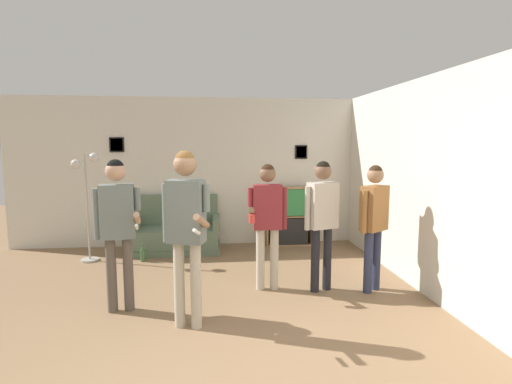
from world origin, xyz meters
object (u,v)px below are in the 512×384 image
floor_lamp (86,191)px  person_spectator_far_right (374,215)px  person_player_foreground_left (118,219)px  person_spectator_near_bookshelf (322,212)px  person_watcher_holding_cup (267,214)px  bookshelf (289,216)px  couch (176,233)px  person_player_foreground_center (186,219)px  bottle_on_floor (143,255)px

floor_lamp → person_spectator_far_right: floor_lamp is taller
floor_lamp → person_spectator_far_right: bearing=-23.7°
person_player_foreground_left → person_spectator_near_bookshelf: person_player_foreground_left is taller
person_watcher_holding_cup → bookshelf: bearing=72.5°
bookshelf → couch: bearing=-174.7°
person_spectator_near_bookshelf → person_player_foreground_center: bearing=-152.2°
person_spectator_near_bookshelf → bottle_on_floor: (-2.49, 1.53, -0.91)m
bottle_on_floor → couch: bearing=52.0°
couch → person_player_foreground_left: bearing=-98.9°
person_player_foreground_center → floor_lamp: bearing=124.2°
couch → floor_lamp: size_ratio=0.88×
person_player_foreground_left → person_watcher_holding_cup: bearing=15.8°
couch → person_player_foreground_left: size_ratio=0.89×
person_player_foreground_center → person_spectator_far_right: bearing=18.7°
person_spectator_far_right → bottle_on_floor: bearing=152.7°
couch → person_player_foreground_left: person_player_foreground_left is taller
person_player_foreground_left → person_player_foreground_center: size_ratio=0.94×
person_player_foreground_center → person_spectator_near_bookshelf: size_ratio=1.09×
couch → bookshelf: (2.04, 0.19, 0.23)m
person_player_foreground_center → person_spectator_far_right: person_player_foreground_center is taller
person_watcher_holding_cup → bottle_on_floor: bearing=142.0°
couch → bottle_on_floor: (-0.48, -0.61, -0.20)m
bottle_on_floor → person_player_foreground_left: bearing=-87.5°
floor_lamp → person_watcher_holding_cup: bearing=-30.1°
floor_lamp → bottle_on_floor: floor_lamp is taller
person_player_foreground_left → person_spectator_far_right: bearing=5.4°
bookshelf → bottle_on_floor: bearing=-162.3°
bookshelf → person_spectator_near_bookshelf: (-0.02, -2.34, 0.48)m
person_player_foreground_left → bottle_on_floor: bearing=92.5°
floor_lamp → person_player_foreground_left: bearing=-65.3°
person_player_foreground_center → person_spectator_far_right: (2.27, 0.77, -0.15)m
couch → person_player_foreground_left: (-0.39, -2.52, 0.75)m
person_watcher_holding_cup → person_spectator_near_bookshelf: (0.68, -0.11, 0.03)m
person_player_foreground_center → bottle_on_floor: (-0.86, 2.39, -1.02)m
person_player_foreground_center → bookshelf: bearing=62.7°
person_player_foreground_left → bottle_on_floor: size_ratio=5.97×
person_watcher_holding_cup → person_spectator_near_bookshelf: person_spectator_near_bookshelf is taller
person_spectator_far_right → floor_lamp: bearing=156.3°
person_spectator_near_bookshelf → person_spectator_far_right: person_spectator_near_bookshelf is taller
floor_lamp → person_player_foreground_left: floor_lamp is taller
person_spectator_near_bookshelf → couch: bearing=133.2°
couch → person_watcher_holding_cup: size_ratio=0.93×
bookshelf → person_player_foreground_center: bearing=-117.3°
person_watcher_holding_cup → bottle_on_floor: person_watcher_holding_cup is taller
person_player_foreground_center → person_spectator_near_bookshelf: (1.63, 0.86, -0.11)m
person_watcher_holding_cup → person_spectator_far_right: bearing=-8.7°
bookshelf → person_spectator_near_bookshelf: 2.39m
person_player_foreground_center → bottle_on_floor: person_player_foreground_center is taller
floor_lamp → person_spectator_near_bookshelf: size_ratio=1.04×
bookshelf → person_player_foreground_left: person_player_foreground_left is taller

